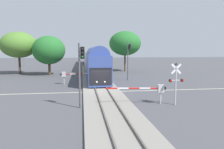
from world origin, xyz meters
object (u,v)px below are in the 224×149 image
Objects in this scene: commuter_train at (91,58)px; crossing_signal_mast at (176,79)px; crossing_gate_near at (154,89)px; traffic_signal_far_side at (129,55)px; oak_behind_train at (49,50)px; crossing_gate_far at (67,75)px; traffic_signal_median at (81,65)px; elm_centre_background at (125,43)px; pine_left_background at (19,45)px.

commuter_train reaches higher than crossing_signal_mast.
commuter_train is 36.74m from crossing_gate_near.
traffic_signal_far_side is at bearing -75.86° from commuter_train.
crossing_gate_near is 1.46× the size of crossing_signal_mast.
crossing_gate_far is at bearing -70.76° from oak_behind_train.
crossing_gate_near is 7.06m from traffic_signal_median.
oak_behind_train is (-6.28, 25.51, 1.17)m from traffic_signal_median.
crossing_gate_far is 0.56× the size of elm_centre_background.
traffic_signal_far_side is at bearing 16.06° from crossing_gate_far.
commuter_train is 24.04m from crossing_gate_far.
pine_left_background is at bearing 126.74° from crossing_signal_mast.
pine_left_background is (-14.87, -9.02, 3.19)m from commuter_train.
crossing_gate_near is at bearing -83.30° from commuter_train.
commuter_train is at bearing 96.70° from crossing_gate_near.
traffic_signal_median is (-8.43, 0.10, 1.35)m from crossing_signal_mast.
oak_behind_train reaches higher than crossing_gate_near.
crossing_gate_far is 21.50m from elm_centre_background.
crossing_signal_mast is at bearing -0.70° from traffic_signal_median.
oak_behind_train is at bearing 103.82° from traffic_signal_median.
pine_left_background is at bearing -173.34° from elm_centre_background.
crossing_signal_mast is 16.37m from traffic_signal_far_side.
crossing_gate_far is (-8.69, 12.88, -0.01)m from crossing_gate_near.
oak_behind_train is at bearing -127.06° from commuter_train.
oak_behind_train is at bearing -162.68° from elm_centre_background.
crossing_signal_mast is 0.70× the size of traffic_signal_median.
crossing_gate_far is (-4.41, -23.59, -1.36)m from commuter_train.
traffic_signal_far_side is at bearing 86.50° from crossing_gate_near.
traffic_signal_far_side is at bearing -98.95° from elm_centre_background.
pine_left_background reaches higher than oak_behind_train.
pine_left_background is at bearing 125.69° from crossing_gate_far.
commuter_train is 10.94× the size of crossing_gate_near.
oak_behind_train is at bearing 146.00° from traffic_signal_far_side.
elm_centre_background is at bearing 6.66° from pine_left_background.
crossing_gate_far is at bearing -163.94° from traffic_signal_far_side.
commuter_train is at bearing 139.52° from elm_centre_background.
commuter_train is 11.17× the size of traffic_signal_median.
crossing_gate_near is 15.92m from traffic_signal_far_side.
crossing_gate_near is at bearing -55.09° from pine_left_background.
commuter_train is at bearing 104.14° from traffic_signal_far_side.
crossing_gate_far is at bearing -100.58° from commuter_train.
crossing_gate_far is 10.41m from traffic_signal_far_side.
traffic_signal_far_side is 16.77m from oak_behind_train.
crossing_gate_near is 1.02× the size of traffic_signal_median.
oak_behind_train reaches higher than traffic_signal_far_side.
oak_behind_train is at bearing 119.87° from crossing_signal_mast.
elm_centre_background is at bearing 83.87° from crossing_gate_near.
traffic_signal_far_side is 17.86m from traffic_signal_median.
traffic_signal_far_side reaches higher than commuter_train.
crossing_signal_mast is at bearing -80.71° from commuter_train.
traffic_signal_far_side is (0.96, 15.65, 2.73)m from crossing_gate_near.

